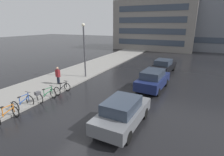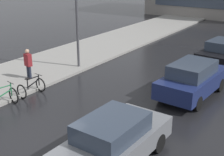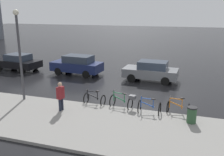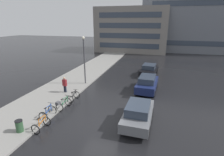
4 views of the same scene
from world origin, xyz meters
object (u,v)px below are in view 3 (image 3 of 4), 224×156
(car_navy, at_px, (77,65))
(bicycle_farthest, at_px, (94,99))
(bicycle_nearest, at_px, (178,108))
(car_black, at_px, (17,62))
(pedestrian, at_px, (61,96))
(trash_bin, at_px, (192,116))
(bicycle_third, at_px, (124,101))
(bicycle_second, at_px, (149,107))
(car_grey, at_px, (151,71))
(streetlamp, at_px, (19,48))

(car_navy, bearing_deg, bicycle_farthest, -146.87)
(bicycle_nearest, height_order, car_black, car_black)
(pedestrian, relative_size, trash_bin, 1.84)
(bicycle_farthest, xyz_separation_m, pedestrian, (-1.57, 1.28, 0.57))
(bicycle_nearest, bearing_deg, pedestrian, 105.43)
(bicycle_nearest, height_order, bicycle_third, bicycle_third)
(bicycle_third, height_order, trash_bin, bicycle_third)
(bicycle_second, xyz_separation_m, car_navy, (6.63, 7.31, 0.43))
(bicycle_farthest, relative_size, car_navy, 0.27)
(car_grey, height_order, car_black, car_grey)
(bicycle_farthest, distance_m, trash_bin, 5.46)
(bicycle_third, bearing_deg, car_black, 62.64)
(trash_bin, bearing_deg, pedestrian, 94.83)
(car_grey, height_order, trash_bin, car_grey)
(bicycle_farthest, distance_m, streetlamp, 5.17)
(car_black, bearing_deg, bicycle_farthest, -121.10)
(bicycle_third, height_order, car_black, car_black)
(bicycle_farthest, bearing_deg, trash_bin, -100.63)
(pedestrian, height_order, streetlamp, streetlamp)
(bicycle_farthest, distance_m, car_navy, 7.44)
(bicycle_farthest, xyz_separation_m, car_grey, (6.11, -2.24, 0.41))
(bicycle_third, bearing_deg, car_navy, 42.82)
(bicycle_nearest, distance_m, car_navy, 10.69)
(bicycle_second, bearing_deg, bicycle_nearest, -71.11)
(car_grey, height_order, pedestrian, pedestrian)
(bicycle_third, relative_size, car_grey, 0.35)
(bicycle_second, distance_m, car_black, 14.70)
(streetlamp, bearing_deg, bicycle_second, -87.72)
(car_grey, xyz_separation_m, streetlamp, (-6.82, 6.52, 2.41))
(bicycle_farthest, xyz_separation_m, trash_bin, (-1.01, -5.36, 0.08))
(bicycle_farthest, height_order, car_grey, car_grey)
(bicycle_nearest, relative_size, bicycle_third, 0.79)
(car_black, distance_m, trash_bin, 16.86)
(car_black, relative_size, pedestrian, 2.65)
(bicycle_nearest, relative_size, car_grey, 0.28)
(bicycle_second, relative_size, pedestrian, 0.67)
(bicycle_nearest, bearing_deg, bicycle_second, 108.89)
(car_grey, distance_m, pedestrian, 8.45)
(trash_bin, bearing_deg, car_grey, 23.67)
(car_grey, bearing_deg, bicycle_second, -171.22)
(bicycle_second, height_order, trash_bin, bicycle_second)
(bicycle_second, height_order, bicycle_third, bicycle_second)
(bicycle_nearest, xyz_separation_m, streetlamp, (-0.79, 8.95, 2.82))
(car_grey, distance_m, car_navy, 6.31)
(bicycle_third, xyz_separation_m, car_grey, (6.16, -0.49, 0.31))
(bicycle_nearest, relative_size, bicycle_farthest, 0.97)
(bicycle_second, bearing_deg, bicycle_farthest, 82.80)
(car_navy, bearing_deg, pedestrian, -160.39)
(trash_bin, bearing_deg, car_black, 65.40)
(bicycle_second, distance_m, car_grey, 6.61)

